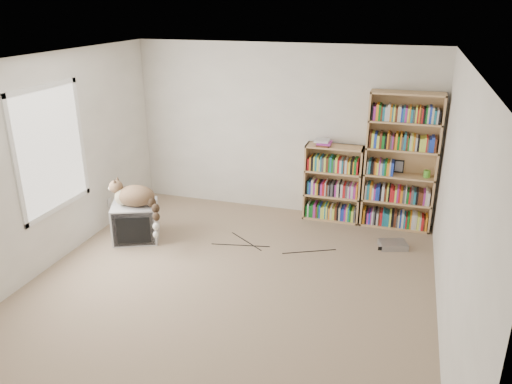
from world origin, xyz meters
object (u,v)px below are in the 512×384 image
(crt_tv, at_px, (136,221))
(bookcase_short, at_px, (333,186))
(dvd_player, at_px, (393,245))
(bookcase_tall, at_px, (400,165))
(cat, at_px, (138,200))

(crt_tv, height_order, bookcase_short, bookcase_short)
(crt_tv, height_order, dvd_player, crt_tv)
(bookcase_tall, relative_size, bookcase_short, 1.72)
(bookcase_tall, distance_m, bookcase_short, 1.00)
(cat, distance_m, bookcase_short, 2.78)
(cat, xyz_separation_m, dvd_player, (3.25, 0.82, -0.57))
(bookcase_short, distance_m, dvd_player, 1.27)
(crt_tv, bearing_deg, dvd_player, -11.23)
(cat, distance_m, dvd_player, 3.40)
(crt_tv, xyz_separation_m, dvd_player, (3.36, 0.74, -0.21))
(bookcase_tall, bearing_deg, bookcase_short, -179.95)
(bookcase_short, bearing_deg, cat, -146.31)
(dvd_player, bearing_deg, cat, 175.97)
(crt_tv, distance_m, bookcase_tall, 3.71)
(bookcase_short, height_order, dvd_player, bookcase_short)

